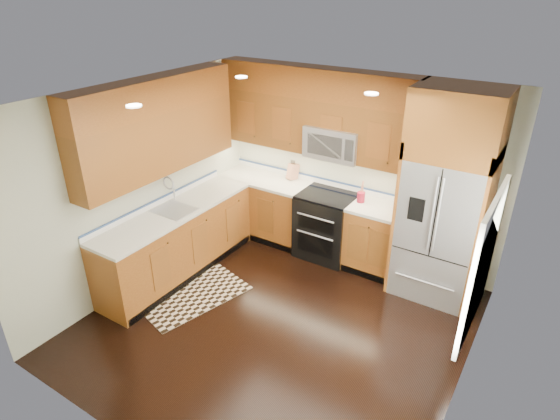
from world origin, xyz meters
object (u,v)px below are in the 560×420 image
Objects in this scene: rug at (193,295)px; utensil_crock at (361,195)px; range at (326,225)px; knife_block at (293,171)px; refrigerator at (445,198)px.

rug is 2.54m from utensil_crock.
knife_block is at bearing 160.79° from range.
refrigerator is at bearing 50.32° from rug.
rug is (-2.50, -1.75, -1.30)m from refrigerator.
refrigerator is (1.55, -0.04, 0.83)m from range.
knife_block is (-2.26, 0.28, -0.24)m from refrigerator.
range is at bearing 77.35° from rug.
refrigerator is 1.12m from utensil_crock.
knife_block is at bearing 170.51° from utensil_crock.
utensil_crock is (-1.08, 0.09, -0.26)m from refrigerator.
utensil_crock is at bearing -9.49° from knife_block.
refrigerator is 3.31m from rug.
range is 0.74m from utensil_crock.
range is 3.24× the size of knife_block.
knife_block reaches higher than rug.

